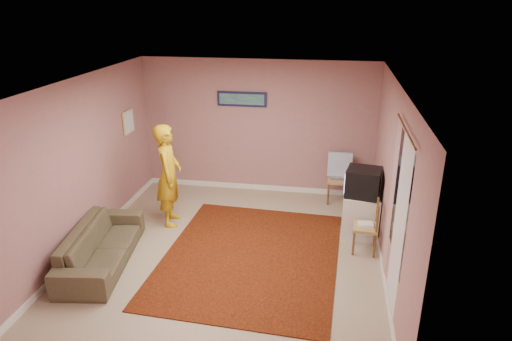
% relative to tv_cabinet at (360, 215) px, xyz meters
% --- Properties ---
extents(ground, '(5.00, 5.00, 0.00)m').
position_rel_tv_cabinet_xyz_m(ground, '(-1.95, -0.92, -0.35)').
color(ground, tan).
rests_on(ground, ground).
extents(wall_back, '(4.50, 0.02, 2.60)m').
position_rel_tv_cabinet_xyz_m(wall_back, '(-1.95, 1.58, 0.95)').
color(wall_back, '#A1746A').
rests_on(wall_back, ground).
extents(wall_front, '(4.50, 0.02, 2.60)m').
position_rel_tv_cabinet_xyz_m(wall_front, '(-1.95, -3.42, 0.95)').
color(wall_front, '#A1746A').
rests_on(wall_front, ground).
extents(wall_left, '(0.02, 5.00, 2.60)m').
position_rel_tv_cabinet_xyz_m(wall_left, '(-4.20, -0.92, 0.95)').
color(wall_left, '#A1746A').
rests_on(wall_left, ground).
extents(wall_right, '(0.02, 5.00, 2.60)m').
position_rel_tv_cabinet_xyz_m(wall_right, '(0.30, -0.92, 0.95)').
color(wall_right, '#A1746A').
rests_on(wall_right, ground).
extents(ceiling, '(4.50, 5.00, 0.02)m').
position_rel_tv_cabinet_xyz_m(ceiling, '(-1.95, -0.92, 2.25)').
color(ceiling, white).
rests_on(ceiling, wall_back).
extents(baseboard_back, '(4.50, 0.02, 0.10)m').
position_rel_tv_cabinet_xyz_m(baseboard_back, '(-1.95, 1.57, -0.30)').
color(baseboard_back, white).
rests_on(baseboard_back, ground).
extents(baseboard_left, '(0.02, 5.00, 0.10)m').
position_rel_tv_cabinet_xyz_m(baseboard_left, '(-4.19, -0.92, -0.30)').
color(baseboard_left, white).
rests_on(baseboard_left, ground).
extents(baseboard_right, '(0.02, 5.00, 0.10)m').
position_rel_tv_cabinet_xyz_m(baseboard_right, '(0.29, -0.92, -0.30)').
color(baseboard_right, white).
rests_on(baseboard_right, ground).
extents(window, '(0.01, 1.10, 1.50)m').
position_rel_tv_cabinet_xyz_m(window, '(0.29, -1.82, 1.10)').
color(window, black).
rests_on(window, wall_right).
extents(curtain_sheer, '(0.01, 0.75, 2.10)m').
position_rel_tv_cabinet_xyz_m(curtain_sheer, '(0.28, -1.97, 0.90)').
color(curtain_sheer, white).
rests_on(curtain_sheer, wall_right).
extents(curtain_floral, '(0.01, 0.35, 2.10)m').
position_rel_tv_cabinet_xyz_m(curtain_floral, '(0.26, -1.27, 0.90)').
color(curtain_floral, beige).
rests_on(curtain_floral, wall_right).
extents(curtain_rod, '(0.02, 1.40, 0.02)m').
position_rel_tv_cabinet_xyz_m(curtain_rod, '(0.25, -1.82, 1.97)').
color(curtain_rod, brown).
rests_on(curtain_rod, wall_right).
extents(picture_back, '(0.95, 0.04, 0.28)m').
position_rel_tv_cabinet_xyz_m(picture_back, '(-2.25, 1.54, 1.50)').
color(picture_back, '#141639').
rests_on(picture_back, wall_back).
extents(picture_left, '(0.04, 0.38, 0.42)m').
position_rel_tv_cabinet_xyz_m(picture_left, '(-4.17, 0.68, 1.20)').
color(picture_left, beige).
rests_on(picture_left, wall_left).
extents(area_rug, '(2.70, 3.31, 0.02)m').
position_rel_tv_cabinet_xyz_m(area_rug, '(-1.63, -0.97, -0.35)').
color(area_rug, black).
rests_on(area_rug, ground).
extents(tv_cabinet, '(0.56, 0.51, 0.71)m').
position_rel_tv_cabinet_xyz_m(tv_cabinet, '(0.00, 0.00, 0.00)').
color(tv_cabinet, silver).
rests_on(tv_cabinet, ground).
extents(crt_tv, '(0.59, 0.55, 0.45)m').
position_rel_tv_cabinet_xyz_m(crt_tv, '(-0.01, 0.00, 0.58)').
color(crt_tv, black).
rests_on(crt_tv, tv_cabinet).
extents(chair_a, '(0.42, 0.40, 0.50)m').
position_rel_tv_cabinet_xyz_m(chair_a, '(-0.35, 1.24, 0.21)').
color(chair_a, tan).
rests_on(chair_a, ground).
extents(dvd_player, '(0.34, 0.25, 0.06)m').
position_rel_tv_cabinet_xyz_m(dvd_player, '(-0.35, 1.24, 0.15)').
color(dvd_player, '#A5A5AA').
rests_on(dvd_player, chair_a).
extents(blue_throw, '(0.44, 0.06, 0.47)m').
position_rel_tv_cabinet_xyz_m(blue_throw, '(-0.35, 1.28, 0.39)').
color(blue_throw, '#92B7F0').
rests_on(blue_throw, chair_a).
extents(chair_b, '(0.39, 0.41, 0.46)m').
position_rel_tv_cabinet_xyz_m(chair_b, '(0.05, -0.51, 0.16)').
color(chair_b, tan).
rests_on(chair_b, ground).
extents(game_console, '(0.24, 0.18, 0.05)m').
position_rel_tv_cabinet_xyz_m(game_console, '(0.05, -0.51, 0.10)').
color(game_console, white).
rests_on(game_console, chair_b).
extents(sofa, '(1.04, 2.04, 0.57)m').
position_rel_tv_cabinet_xyz_m(sofa, '(-3.75, -1.49, -0.07)').
color(sofa, '#4D452E').
rests_on(sofa, ground).
extents(person, '(0.54, 0.71, 1.75)m').
position_rel_tv_cabinet_xyz_m(person, '(-3.18, -0.09, 0.52)').
color(person, gold).
rests_on(person, ground).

